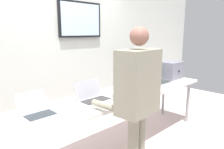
{
  "coord_description": "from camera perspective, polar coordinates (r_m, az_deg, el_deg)",
  "views": [
    {
      "loc": [
        -1.74,
        -1.88,
        1.58
      ],
      "look_at": [
        0.14,
        0.05,
        1.04
      ],
      "focal_mm": 33.86,
      "sensor_mm": 36.0,
      "label": 1
    }
  ],
  "objects": [
    {
      "name": "laptop_station_2",
      "position": [
        2.55,
        -5.31,
        -5.84
      ],
      "size": [
        0.38,
        0.28,
        0.24
      ],
      "color": "#B0AFBB",
      "rests_on": "workbench"
    },
    {
      "name": "person",
      "position": [
        2.09,
        6.77,
        -5.16
      ],
      "size": [
        0.47,
        0.61,
        1.64
      ],
      "color": "gray",
      "rests_on": "ground"
    },
    {
      "name": "laptop_station_4",
      "position": [
        3.55,
        11.55,
        -1.04
      ],
      "size": [
        0.38,
        0.34,
        0.26
      ],
      "color": "#3A3C41",
      "rests_on": "workbench"
    },
    {
      "name": "workbench",
      "position": [
        2.7,
        -1.32,
        -7.09
      ],
      "size": [
        3.63,
        0.7,
        0.77
      ],
      "color": "silver",
      "rests_on": "ground"
    },
    {
      "name": "laptop_station_3",
      "position": [
        3.02,
        4.23,
        -3.02
      ],
      "size": [
        0.36,
        0.35,
        0.26
      ],
      "color": "black",
      "rests_on": "workbench"
    },
    {
      "name": "laptop_station_1",
      "position": [
        2.24,
        -19.66,
        -9.06
      ],
      "size": [
        0.31,
        0.33,
        0.21
      ],
      "color": "#AFB0B8",
      "rests_on": "workbench"
    },
    {
      "name": "back_wall",
      "position": [
        3.49,
        -13.99,
        5.84
      ],
      "size": [
        8.0,
        0.11,
        2.51
      ],
      "color": "silver",
      "rests_on": "ground"
    },
    {
      "name": "equipment_box",
      "position": [
        3.9,
        15.19,
        1.23
      ],
      "size": [
        0.38,
        0.38,
        0.3
      ],
      "color": "slate",
      "rests_on": "workbench"
    },
    {
      "name": "paper_sheet",
      "position": [
        2.29,
        -6.66,
        -9.34
      ],
      "size": [
        0.26,
        0.33,
        0.0
      ],
      "color": "white",
      "rests_on": "workbench"
    }
  ]
}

